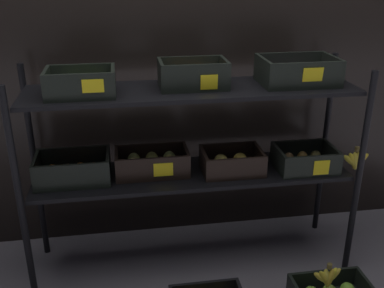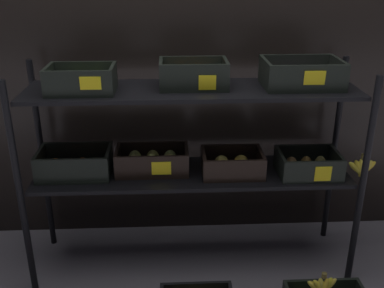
% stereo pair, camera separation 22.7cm
% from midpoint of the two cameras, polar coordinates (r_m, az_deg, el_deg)
% --- Properties ---
extents(ground_plane, '(10.00, 10.00, 0.00)m').
position_cam_midpoint_polar(ground_plane, '(2.62, 2.56, -14.34)').
color(ground_plane, slate).
extents(storefront_wall, '(4.02, 0.12, 2.06)m').
position_cam_midpoint_polar(storefront_wall, '(2.56, 2.13, 10.24)').
color(storefront_wall, black).
rests_on(storefront_wall, ground_plane).
extents(display_rack, '(1.76, 0.44, 1.12)m').
position_cam_midpoint_polar(display_rack, '(2.25, 2.95, 1.16)').
color(display_rack, black).
rests_on(display_rack, ground_plane).
extents(banana_bunch_loose, '(0.16, 0.04, 0.13)m').
position_cam_midpoint_polar(banana_bunch_loose, '(2.29, 18.95, -16.68)').
color(banana_bunch_loose, brown).
rests_on(banana_bunch_loose, crate_ground_apple_green).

